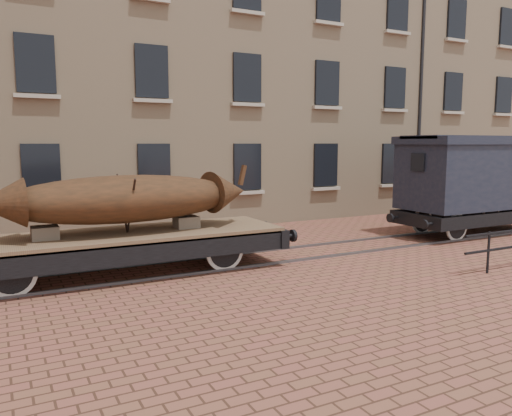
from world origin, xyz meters
name	(u,v)px	position (x,y,z in m)	size (l,w,h in m)	color
ground	(295,254)	(0.00, 0.00, 0.00)	(90.00, 90.00, 0.00)	brown
warehouse_cream	(237,58)	(3.00, 9.99, 7.00)	(40.00, 10.19, 14.00)	#D4B289
rail_track	(295,253)	(0.00, 0.00, 0.03)	(30.00, 1.52, 0.06)	#59595E
flatcar_wagon	(121,242)	(-4.75, 0.00, 0.80)	(8.51, 2.31, 1.28)	brown
iron_boat	(126,199)	(-4.59, 0.00, 1.79)	(6.29, 1.91, 1.52)	#4B2915
goods_van	(478,173)	(7.25, 0.00, 2.07)	(6.39, 2.33, 3.31)	black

